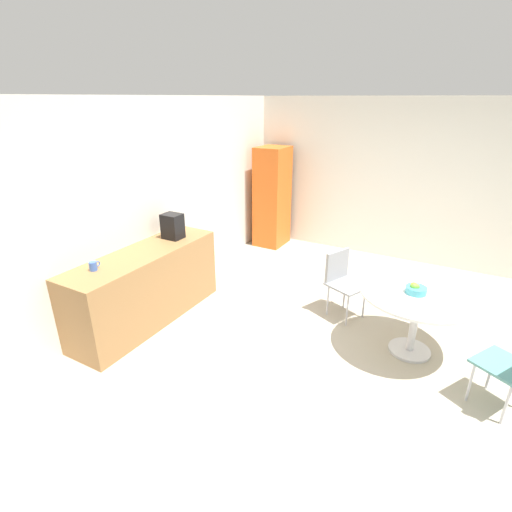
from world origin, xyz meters
TOP-DOWN VIEW (x-y plane):
  - ground_plane at (0.00, 0.00)m, footprint 6.00×6.00m
  - wall_back at (0.00, 3.00)m, footprint 6.00×0.10m
  - wall_side_right at (3.00, 0.00)m, footprint 0.10×6.00m
  - counter_block at (-0.60, 2.65)m, footprint 2.04×0.60m
  - locker_cabinet at (2.55, 2.55)m, footprint 0.60×0.50m
  - round_table at (0.28, -0.31)m, footprint 1.20×1.20m
  - chair_gray at (0.70, 0.63)m, footprint 0.55×0.55m
  - fruit_bowl at (0.23, -0.27)m, footprint 0.21×0.21m
  - mug_white at (-1.22, 2.72)m, footprint 0.13×0.08m
  - coffee_maker at (-0.04, 2.65)m, footprint 0.20×0.24m

SIDE VIEW (x-z plane):
  - ground_plane at x=0.00m, z-range 0.00..0.00m
  - counter_block at x=-0.60m, z-range 0.00..0.90m
  - chair_gray at x=0.70m, z-range 0.11..0.94m
  - round_table at x=0.28m, z-range 0.25..0.98m
  - fruit_bowl at x=0.23m, z-range 0.73..0.83m
  - locker_cabinet at x=2.55m, z-range 0.00..1.78m
  - mug_white at x=-1.22m, z-range 0.90..1.00m
  - coffee_maker at x=-0.04m, z-range 0.90..1.22m
  - wall_back at x=0.00m, z-range 0.00..2.60m
  - wall_side_right at x=3.00m, z-range 0.00..2.60m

